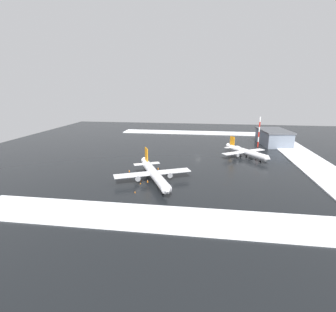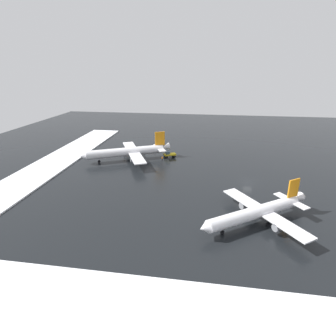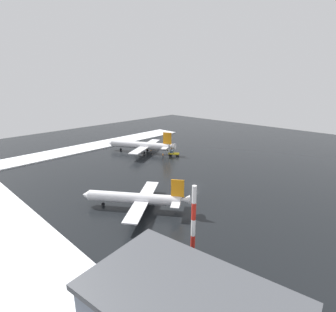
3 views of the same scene
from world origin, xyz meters
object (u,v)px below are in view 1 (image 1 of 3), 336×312
(cargo_hangar, at_px, (274,137))
(ground_crew_mid_apron, at_px, (158,169))
(ground_crew_near_tug, at_px, (148,182))
(ground_crew_beside_wing, at_px, (129,172))
(traffic_cone_wingtip_side, at_px, (135,192))
(pushback_tug, at_px, (149,167))
(traffic_cone_near_nose, at_px, (141,181))
(antenna_mast, at_px, (259,132))
(traffic_cone_mid_line, at_px, (141,183))
(airplane_far_rear, at_px, (246,152))
(airplane_parked_starboard, at_px, (154,174))

(cargo_hangar, bearing_deg, ground_crew_mid_apron, 129.44)
(ground_crew_mid_apron, distance_m, ground_crew_near_tug, 14.99)
(ground_crew_beside_wing, distance_m, traffic_cone_wingtip_side, 19.13)
(pushback_tug, bearing_deg, ground_crew_beside_wing, -69.37)
(traffic_cone_wingtip_side, bearing_deg, ground_crew_mid_apron, -8.49)
(ground_crew_mid_apron, xyz_separation_m, cargo_hangar, (60.53, -57.51, 3.47))
(ground_crew_beside_wing, xyz_separation_m, traffic_cone_wingtip_side, (-17.75, -7.10, -0.70))
(traffic_cone_near_nose, height_order, traffic_cone_wingtip_side, same)
(pushback_tug, height_order, traffic_cone_wingtip_side, pushback_tug)
(ground_crew_mid_apron, height_order, antenna_mast, antenna_mast)
(antenna_mast, bearing_deg, traffic_cone_mid_line, 142.92)
(airplane_far_rear, relative_size, ground_crew_mid_apron, 14.68)
(airplane_parked_starboard, height_order, cargo_hangar, airplane_parked_starboard)
(traffic_cone_wingtip_side, bearing_deg, cargo_hangar, -36.26)
(ground_crew_near_tug, distance_m, traffic_cone_near_nose, 4.54)
(airplane_parked_starboard, distance_m, antenna_mast, 81.11)
(ground_crew_near_tug, xyz_separation_m, ground_crew_beside_wing, (10.29, 9.55, 0.00))
(ground_crew_near_tug, relative_size, traffic_cone_near_nose, 3.11)
(pushback_tug, height_order, cargo_hangar, cargo_hangar)
(ground_crew_near_tug, height_order, antenna_mast, antenna_mast)
(antenna_mast, relative_size, traffic_cone_wingtip_side, 30.86)
(airplane_far_rear, distance_m, ground_crew_mid_apron, 46.59)
(antenna_mast, xyz_separation_m, traffic_cone_near_nose, (-65.18, 51.74, -8.21))
(airplane_parked_starboard, relative_size, traffic_cone_wingtip_side, 56.88)
(antenna_mast, xyz_separation_m, traffic_cone_mid_line, (-67.86, 51.28, -8.21))
(ground_crew_beside_wing, distance_m, traffic_cone_near_nose, 9.58)
(airplane_parked_starboard, height_order, pushback_tug, airplane_parked_starboard)
(traffic_cone_mid_line, xyz_separation_m, traffic_cone_wingtip_side, (-7.98, -0.22, 0.00))
(ground_crew_mid_apron, bearing_deg, traffic_cone_near_nose, 175.30)
(airplane_parked_starboard, height_order, traffic_cone_wingtip_side, airplane_parked_starboard)
(traffic_cone_near_nose, bearing_deg, pushback_tug, 1.29)
(traffic_cone_near_nose, bearing_deg, airplane_parked_starboard, -100.40)
(pushback_tug, relative_size, traffic_cone_wingtip_side, 9.27)
(airplane_parked_starboard, xyz_separation_m, ground_crew_mid_apron, (12.68, 1.00, -2.31))
(airplane_far_rear, relative_size, ground_crew_near_tug, 14.68)
(ground_crew_beside_wing, bearing_deg, ground_crew_mid_apron, -86.02)
(airplane_far_rear, height_order, traffic_cone_near_nose, airplane_far_rear)
(airplane_parked_starboard, height_order, ground_crew_beside_wing, airplane_parked_starboard)
(airplane_parked_starboard, height_order, traffic_cone_near_nose, airplane_parked_starboard)
(antenna_mast, height_order, traffic_cone_wingtip_side, antenna_mast)
(airplane_far_rear, xyz_separation_m, ground_crew_near_tug, (-42.32, 38.56, -1.86))
(airplane_far_rear, distance_m, pushback_tug, 49.10)
(airplane_far_rear, distance_m, ground_crew_beside_wing, 57.83)
(ground_crew_beside_wing, bearing_deg, traffic_cone_wingtip_side, -178.35)
(cargo_hangar, xyz_separation_m, traffic_cone_wingtip_side, (-82.96, 60.86, -4.17))
(airplane_parked_starboard, distance_m, traffic_cone_mid_line, 5.75)
(ground_crew_mid_apron, relative_size, traffic_cone_mid_line, 3.11)
(cargo_hangar, bearing_deg, traffic_cone_wingtip_side, 136.72)
(airplane_parked_starboard, bearing_deg, antenna_mast, 119.23)
(airplane_far_rear, xyz_separation_m, ground_crew_beside_wing, (-32.04, 48.11, -1.86))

